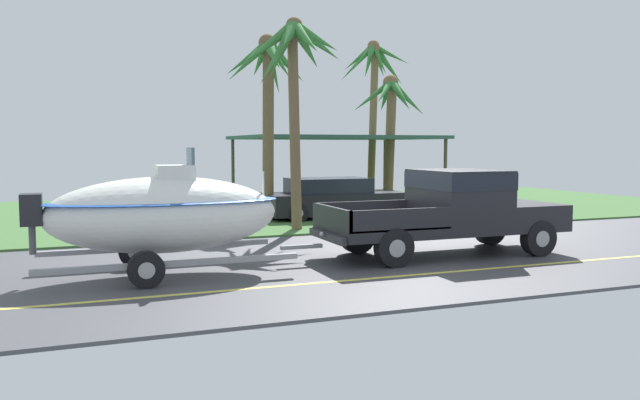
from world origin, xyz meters
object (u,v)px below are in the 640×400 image
carport_awning (335,139)px  palm_tree_near_right (391,108)px  parked_sedan_near (333,199)px  palm_tree_near_left (268,83)px  palm_tree_far_right (374,77)px  pickup_truck_towing (457,208)px  palm_tree_mid (294,60)px  boat_on_trailer (163,214)px

carport_awning → palm_tree_near_right: 2.67m
parked_sedan_near → palm_tree_near_left: bearing=-178.6°
parked_sedan_near → palm_tree_far_right: 9.21m
pickup_truck_towing → palm_tree_far_right: 15.33m
palm_tree_far_right → carport_awning: bearing=-154.2°
parked_sedan_near → palm_tree_mid: palm_tree_mid is taller
carport_awning → palm_tree_near_left: (-4.48, -5.25, 1.71)m
palm_tree_near_left → carport_awning: bearing=49.5°
palm_tree_near_left → palm_tree_near_right: 7.61m
palm_tree_near_left → palm_tree_far_right: (6.85, 6.39, 1.07)m
boat_on_trailer → carport_awning: (8.85, 12.75, 1.59)m
palm_tree_near_left → palm_tree_mid: 2.28m
pickup_truck_towing → palm_tree_mid: 6.85m
palm_tree_mid → palm_tree_near_right: bearing=44.4°
palm_tree_mid → palm_tree_far_right: palm_tree_far_right is taller
carport_awning → palm_tree_far_right: 3.82m
parked_sedan_near → palm_tree_far_right: bearing=54.1°
palm_tree_far_right → palm_tree_mid: bearing=-128.0°
parked_sedan_near → palm_tree_mid: size_ratio=0.77×
pickup_truck_towing → palm_tree_near_left: bearing=106.1°
boat_on_trailer → parked_sedan_near: boat_on_trailer is taller
pickup_truck_towing → palm_tree_far_right: bearing=71.4°
carport_awning → palm_tree_far_right: (2.36, 1.14, 2.77)m
boat_on_trailer → palm_tree_near_right: 16.05m
palm_tree_far_right → palm_tree_near_right: bearing=-99.1°
palm_tree_far_right → boat_on_trailer: bearing=-128.9°
pickup_truck_towing → carport_awning: bearing=79.7°
parked_sedan_near → palm_tree_far_right: size_ratio=0.66×
boat_on_trailer → pickup_truck_towing: bearing=-0.0°
palm_tree_near_right → carport_awning: bearing=147.8°
parked_sedan_near → palm_tree_near_left: 4.41m
carport_awning → palm_tree_near_right: palm_tree_near_right is taller
carport_awning → palm_tree_mid: (-4.38, -7.48, 2.16)m
boat_on_trailer → carport_awning: size_ratio=0.71×
carport_awning → palm_tree_near_left: size_ratio=1.33×
pickup_truck_towing → palm_tree_far_right: size_ratio=0.80×
palm_tree_mid → palm_tree_far_right: size_ratio=0.85×
palm_tree_mid → carport_awning: bearing=59.6°
parked_sedan_near → palm_tree_near_right: size_ratio=0.88×
boat_on_trailer → carport_awning: 15.60m
palm_tree_mid → pickup_truck_towing: bearing=-68.6°
pickup_truck_towing → parked_sedan_near: (0.09, 7.56, -0.39)m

